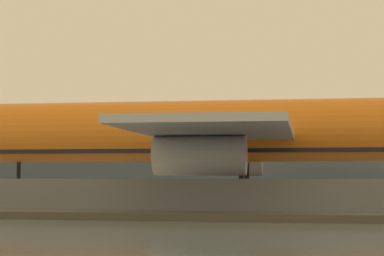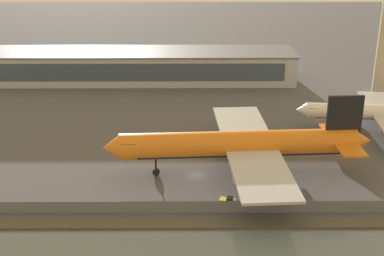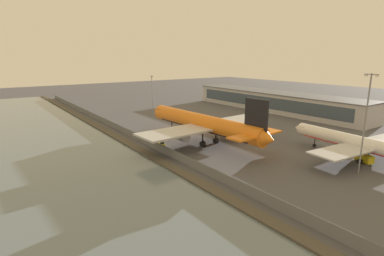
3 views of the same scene
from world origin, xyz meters
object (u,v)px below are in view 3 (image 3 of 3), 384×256
(baggage_tug, at_px, (162,145))
(ops_van, at_px, (363,158))
(passenger_jet_white_red, at_px, (359,144))
(cargo_jet_orange, at_px, (204,124))
(apron_light_mast_apron_east, at_px, (365,120))
(apron_light_mast_apron_west, at_px, (152,90))

(baggage_tug, distance_m, ops_van, 59.99)
(passenger_jet_white_red, bearing_deg, ops_van, -8.62)
(passenger_jet_white_red, height_order, baggage_tug, passenger_jet_white_red)
(cargo_jet_orange, relative_size, passenger_jet_white_red, 1.34)
(ops_van, relative_size, apron_light_mast_apron_east, 0.22)
(apron_light_mast_apron_west, height_order, apron_light_mast_apron_east, apron_light_mast_apron_east)
(cargo_jet_orange, distance_m, apron_light_mast_apron_east, 47.89)
(baggage_tug, xyz_separation_m, ops_van, (45.52, 39.06, 0.47))
(cargo_jet_orange, relative_size, apron_light_mast_apron_east, 2.35)
(ops_van, height_order, apron_light_mast_apron_west, apron_light_mast_apron_west)
(apron_light_mast_apron_west, bearing_deg, cargo_jet_orange, -15.31)
(passenger_jet_white_red, relative_size, ops_van, 7.89)
(apron_light_mast_apron_east, bearing_deg, ops_van, 109.45)
(passenger_jet_white_red, distance_m, apron_light_mast_apron_west, 115.07)
(ops_van, bearing_deg, apron_light_mast_apron_east, -70.55)
(baggage_tug, height_order, apron_light_mast_apron_west, apron_light_mast_apron_west)
(baggage_tug, bearing_deg, apron_light_mast_apron_east, 30.58)
(cargo_jet_orange, xyz_separation_m, passenger_jet_white_red, (39.53, 25.03, -1.90))
(ops_van, distance_m, apron_light_mast_apron_west, 117.23)
(ops_van, bearing_deg, cargo_jet_orange, -149.19)
(ops_van, bearing_deg, apron_light_mast_apron_west, -177.98)
(passenger_jet_white_red, xyz_separation_m, baggage_tug, (-43.58, -39.36, -4.07))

